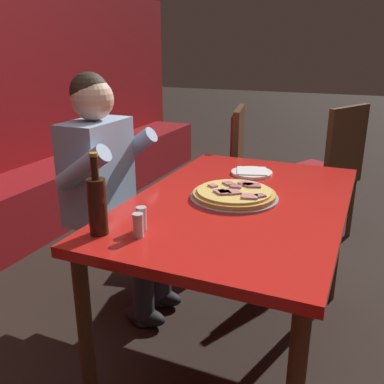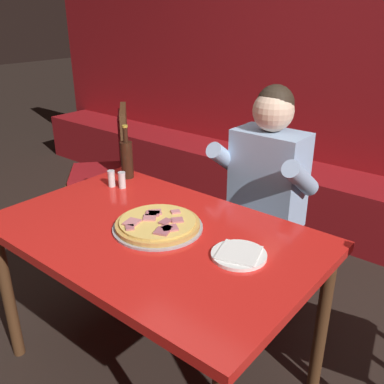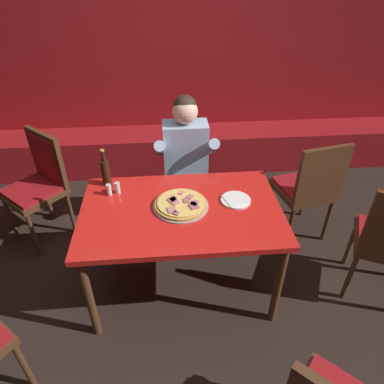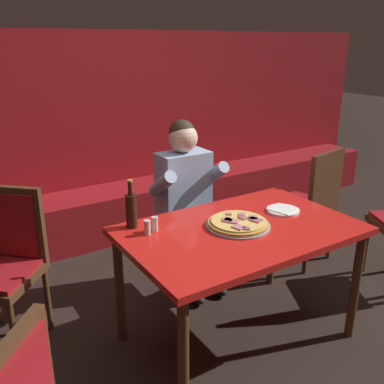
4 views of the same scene
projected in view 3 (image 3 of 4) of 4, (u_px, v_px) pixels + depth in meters
ground_plane at (183, 283)px, 2.77m from camera, size 24.00×24.00×0.00m
booth_wall_panel at (170, 82)px, 4.00m from camera, size 6.80×0.16×1.90m
booth_bench at (173, 150)px, 4.16m from camera, size 6.46×0.48×0.46m
main_dining_table at (181, 218)px, 2.38m from camera, size 1.37×0.87×0.77m
pizza at (181, 204)px, 2.34m from camera, size 0.38×0.38×0.05m
plate_white_paper at (236, 200)px, 2.40m from camera, size 0.21×0.21×0.02m
beer_bottle at (106, 172)px, 2.52m from camera, size 0.07×0.07×0.29m
shaker_oregano at (109, 190)px, 2.44m from camera, size 0.04×0.04×0.09m
shaker_parmesan at (118, 188)px, 2.46m from camera, size 0.04×0.04×0.09m
diner_seated_blue_shirt at (186, 164)px, 2.95m from camera, size 0.53×0.53×1.27m
dining_chair_side_aisle at (310, 185)px, 2.91m from camera, size 0.52×0.52×0.99m
dining_chair_far_left at (39, 180)px, 2.99m from camera, size 0.62×0.62×0.98m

